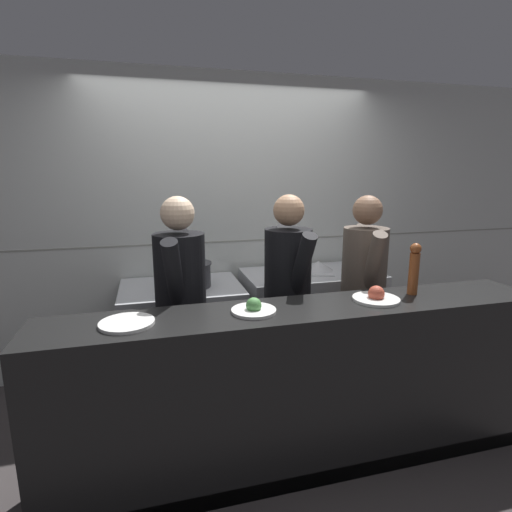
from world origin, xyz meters
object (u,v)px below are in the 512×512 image
object	(u,v)px
chef_head_cook	(181,306)
chefs_knife	(308,275)
mixing_bowl_steel	(318,265)
plated_dish_appetiser	(254,309)
oven_range	(183,337)
pepper_mill	(414,268)
plated_dish_dessert	(376,297)
chef_line	(363,291)
plated_dish_main	(127,323)
chef_sous	(287,296)
stock_pot	(190,274)

from	to	relation	value
chef_head_cook	chefs_knife	bearing A→B (deg)	37.92
mixing_bowl_steel	chef_head_cook	xyz separation A→B (m)	(-1.26, -0.66, -0.05)
chefs_knife	plated_dish_appetiser	distance (m)	1.26
oven_range	pepper_mill	bearing A→B (deg)	-37.40
plated_dish_dessert	chef_line	world-z (taller)	chef_line
plated_dish_main	plated_dish_dessert	bearing A→B (deg)	0.54
plated_dish_appetiser	pepper_mill	world-z (taller)	pepper_mill
plated_dish_dessert	chef_sous	bearing A→B (deg)	124.76
chef_head_cook	mixing_bowl_steel	bearing A→B (deg)	41.54
oven_range	stock_pot	bearing A→B (deg)	-20.98
pepper_mill	plated_dish_main	bearing A→B (deg)	-177.63
chefs_knife	plated_dish_appetiser	bearing A→B (deg)	-126.36
stock_pot	chefs_knife	size ratio (longest dim) A/B	0.95
chefs_knife	chef_sous	xyz separation A→B (m)	(-0.35, -0.47, -0.01)
plated_dish_appetiser	mixing_bowl_steel	bearing A→B (deg)	52.44
plated_dish_dessert	pepper_mill	distance (m)	0.33
plated_dish_main	chef_sous	bearing A→B (deg)	27.47
chef_line	mixing_bowl_steel	bearing A→B (deg)	110.65
chefs_knife	plated_dish_appetiser	xyz separation A→B (m)	(-0.74, -1.01, 0.12)
plated_dish_main	plated_dish_appetiser	world-z (taller)	plated_dish_appetiser
pepper_mill	chef_sous	world-z (taller)	chef_sous
mixing_bowl_steel	chef_head_cook	world-z (taller)	chef_head_cook
oven_range	chef_line	xyz separation A→B (m)	(1.30, -0.57, 0.46)
mixing_bowl_steel	chef_line	bearing A→B (deg)	-82.99
plated_dish_main	chefs_knife	bearing A→B (deg)	35.77
mixing_bowl_steel	chef_line	size ratio (longest dim) A/B	0.16
chefs_knife	plated_dish_main	xyz separation A→B (m)	(-1.41, -1.02, 0.11)
chef_head_cook	chef_line	size ratio (longest dim) A/B	1.01
stock_pot	plated_dish_dessert	distance (m)	1.47
plated_dish_main	chef_line	distance (m)	1.75
stock_pot	chefs_knife	bearing A→B (deg)	-4.29
chefs_knife	plated_dish_main	distance (m)	1.74
plated_dish_dessert	chef_head_cook	world-z (taller)	chef_head_cook
mixing_bowl_steel	chefs_knife	world-z (taller)	mixing_bowl_steel
plated_dish_dessert	plated_dish_appetiser	bearing A→B (deg)	-179.68
stock_pot	plated_dish_main	size ratio (longest dim) A/B	1.25
plated_dish_appetiser	oven_range	bearing A→B (deg)	105.80
stock_pot	mixing_bowl_steel	size ratio (longest dim) A/B	1.32
plated_dish_appetiser	plated_dish_main	bearing A→B (deg)	-179.20
pepper_mill	chef_head_cook	distance (m)	1.51
chef_head_cook	oven_range	bearing A→B (deg)	99.61
plated_dish_main	pepper_mill	bearing A→B (deg)	2.37
plated_dish_main	chef_sous	distance (m)	1.20
stock_pot	mixing_bowl_steel	xyz separation A→B (m)	(1.15, 0.10, -0.02)
plated_dish_appetiser	pepper_mill	xyz separation A→B (m)	(1.05, 0.06, 0.15)
plated_dish_appetiser	chef_sous	bearing A→B (deg)	54.25
mixing_bowl_steel	chefs_knife	size ratio (longest dim) A/B	0.72
stock_pot	chef_line	xyz separation A→B (m)	(1.23, -0.54, -0.08)
plated_dish_dessert	plated_dish_main	bearing A→B (deg)	-179.46
stock_pot	plated_dish_dessert	world-z (taller)	plated_dish_dessert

